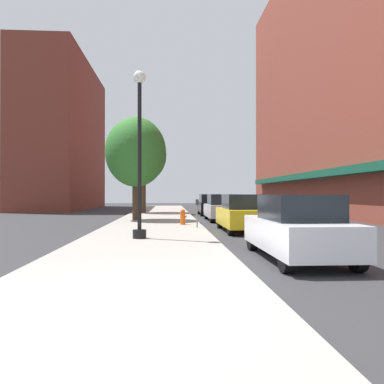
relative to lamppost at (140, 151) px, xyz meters
name	(u,v)px	position (x,y,z in m)	size (l,w,h in m)	color
ground_plane	(220,220)	(4.30, 10.20, -3.20)	(90.00, 90.00, 0.00)	#2D2D30
sidewalk_slab	(158,219)	(0.30, 11.20, -3.14)	(4.80, 50.00, 0.12)	gray
building_right_brick	(356,62)	(15.29, 14.20, 8.52)	(6.80, 40.00, 23.49)	brown
building_far_background	(64,137)	(-10.72, 29.20, 4.82)	(6.80, 18.00, 16.08)	brown
lamppost	(140,151)	(0.00, 0.00, 0.00)	(0.48, 0.48, 5.90)	black
fire_hydrant	(183,217)	(1.74, 5.73, -2.68)	(0.33, 0.26, 0.79)	#E05614
parking_meter_near	(197,210)	(2.35, 4.07, -2.25)	(0.14, 0.09, 1.31)	slate
tree_near	(143,155)	(-1.09, 18.01, 1.69)	(3.83, 3.83, 7.00)	#4C3823
tree_mid	(136,152)	(-0.95, 9.26, 0.98)	(3.64, 3.64, 6.17)	#422D1E
car_white	(297,228)	(4.30, -3.84, -2.39)	(1.80, 4.30, 1.66)	black
car_yellow	(242,213)	(4.30, 3.25, -2.39)	(1.80, 4.30, 1.66)	black
car_silver	(221,208)	(4.30, 9.79, -2.39)	(1.80, 4.30, 1.66)	black
car_black	(210,205)	(4.30, 16.15, -2.39)	(1.80, 4.30, 1.66)	black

